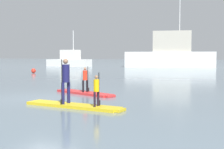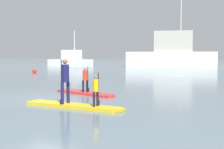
{
  "view_description": "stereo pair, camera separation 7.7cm",
  "coord_description": "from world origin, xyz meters",
  "px_view_note": "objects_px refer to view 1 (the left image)",
  "views": [
    {
      "loc": [
        7.93,
        -10.59,
        1.78
      ],
      "look_at": [
        1.93,
        2.62,
        0.88
      ],
      "focal_mm": 50.28,
      "sensor_mm": 36.0,
      "label": 1
    },
    {
      "loc": [
        8.0,
        -10.56,
        1.78
      ],
      "look_at": [
        1.93,
        2.62,
        0.88
      ],
      "focal_mm": 50.28,
      "sensor_mm": 36.0,
      "label": 2
    }
  ],
  "objects_px": {
    "paddler_child_solo": "(85,78)",
    "fishing_boat_white_large": "(170,54)",
    "paddler_child_front": "(97,89)",
    "paddleboard_far": "(74,106)",
    "mooring_buoy_near": "(34,71)",
    "paddler_adult": "(66,78)",
    "motor_boat_small_navy": "(69,60)",
    "paddleboard_near": "(85,93)"
  },
  "relations": [
    {
      "from": "mooring_buoy_near",
      "to": "motor_boat_small_navy",
      "type": "bearing_deg",
      "value": 111.17
    },
    {
      "from": "paddleboard_near",
      "to": "motor_boat_small_navy",
      "type": "bearing_deg",
      "value": 123.31
    },
    {
      "from": "fishing_boat_white_large",
      "to": "mooring_buoy_near",
      "type": "xyz_separation_m",
      "value": [
        -8.71,
        -20.63,
        -1.73
      ]
    },
    {
      "from": "mooring_buoy_near",
      "to": "paddler_child_front",
      "type": "bearing_deg",
      "value": -46.36
    },
    {
      "from": "paddleboard_near",
      "to": "paddler_child_front",
      "type": "relative_size",
      "value": 3.1
    },
    {
      "from": "fishing_boat_white_large",
      "to": "mooring_buoy_near",
      "type": "relative_size",
      "value": 29.08
    },
    {
      "from": "paddler_adult",
      "to": "paddler_child_solo",
      "type": "bearing_deg",
      "value": 108.1
    },
    {
      "from": "mooring_buoy_near",
      "to": "fishing_boat_white_large",
      "type": "bearing_deg",
      "value": 67.12
    },
    {
      "from": "paddler_child_solo",
      "to": "paddler_child_front",
      "type": "xyz_separation_m",
      "value": [
        2.33,
        -3.4,
        -0.06
      ]
    },
    {
      "from": "paddleboard_far",
      "to": "mooring_buoy_near",
      "type": "height_order",
      "value": "mooring_buoy_near"
    },
    {
      "from": "paddler_child_solo",
      "to": "motor_boat_small_navy",
      "type": "xyz_separation_m",
      "value": [
        -19.77,
        30.06,
        0.21
      ]
    },
    {
      "from": "paddler_child_front",
      "to": "paddleboard_far",
      "type": "bearing_deg",
      "value": 176.24
    },
    {
      "from": "paddler_child_solo",
      "to": "mooring_buoy_near",
      "type": "xyz_separation_m",
      "value": [
        -13.06,
        12.74,
        -0.5
      ]
    },
    {
      "from": "paddler_adult",
      "to": "mooring_buoy_near",
      "type": "height_order",
      "value": "paddler_adult"
    },
    {
      "from": "paddler_adult",
      "to": "fishing_boat_white_large",
      "type": "xyz_separation_m",
      "value": [
        -5.44,
        36.69,
        0.97
      ]
    },
    {
      "from": "paddler_adult",
      "to": "paddleboard_near",
      "type": "bearing_deg",
      "value": 108.31
    },
    {
      "from": "paddler_adult",
      "to": "paddler_child_front",
      "type": "bearing_deg",
      "value": -3.69
    },
    {
      "from": "paddleboard_far",
      "to": "mooring_buoy_near",
      "type": "bearing_deg",
      "value": 132.01
    },
    {
      "from": "paddler_child_solo",
      "to": "paddleboard_far",
      "type": "bearing_deg",
      "value": -66.88
    },
    {
      "from": "motor_boat_small_navy",
      "to": "mooring_buoy_near",
      "type": "bearing_deg",
      "value": -68.83
    },
    {
      "from": "paddler_child_solo",
      "to": "paddleboard_far",
      "type": "height_order",
      "value": "paddler_child_solo"
    },
    {
      "from": "paddler_child_solo",
      "to": "fishing_boat_white_large",
      "type": "distance_m",
      "value": 33.67
    },
    {
      "from": "paddleboard_far",
      "to": "mooring_buoy_near",
      "type": "xyz_separation_m",
      "value": [
        -14.49,
        16.08,
        0.18
      ]
    },
    {
      "from": "paddler_adult",
      "to": "fishing_boat_white_large",
      "type": "relative_size",
      "value": 0.12
    },
    {
      "from": "motor_boat_small_navy",
      "to": "paddleboard_far",
      "type": "bearing_deg",
      "value": -57.61
    },
    {
      "from": "paddleboard_far",
      "to": "fishing_boat_white_large",
      "type": "relative_size",
      "value": 0.28
    },
    {
      "from": "motor_boat_small_navy",
      "to": "mooring_buoy_near",
      "type": "relative_size",
      "value": 16.29
    },
    {
      "from": "paddleboard_near",
      "to": "fishing_boat_white_large",
      "type": "height_order",
      "value": "fishing_boat_white_large"
    },
    {
      "from": "paddler_child_front",
      "to": "fishing_boat_white_large",
      "type": "distance_m",
      "value": 37.39
    },
    {
      "from": "fishing_boat_white_large",
      "to": "paddler_child_solo",
      "type": "bearing_deg",
      "value": -82.57
    },
    {
      "from": "fishing_boat_white_large",
      "to": "mooring_buoy_near",
      "type": "bearing_deg",
      "value": -112.88
    },
    {
      "from": "fishing_boat_white_large",
      "to": "mooring_buoy_near",
      "type": "distance_m",
      "value": 22.46
    },
    {
      "from": "paddleboard_far",
      "to": "fishing_boat_white_large",
      "type": "height_order",
      "value": "fishing_boat_white_large"
    },
    {
      "from": "paddler_child_front",
      "to": "mooring_buoy_near",
      "type": "distance_m",
      "value": 22.31
    },
    {
      "from": "paddler_adult",
      "to": "motor_boat_small_navy",
      "type": "height_order",
      "value": "motor_boat_small_navy"
    },
    {
      "from": "paddler_child_solo",
      "to": "motor_boat_small_navy",
      "type": "bearing_deg",
      "value": 123.33
    },
    {
      "from": "paddleboard_far",
      "to": "paddler_adult",
      "type": "relative_size",
      "value": 2.43
    },
    {
      "from": "motor_boat_small_navy",
      "to": "paddler_child_front",
      "type": "bearing_deg",
      "value": -56.56
    },
    {
      "from": "paddler_child_solo",
      "to": "fishing_boat_white_large",
      "type": "relative_size",
      "value": 0.09
    },
    {
      "from": "paddler_child_solo",
      "to": "paddler_adult",
      "type": "bearing_deg",
      "value": -71.9
    },
    {
      "from": "paddleboard_near",
      "to": "paddler_adult",
      "type": "height_order",
      "value": "paddler_adult"
    },
    {
      "from": "paddler_child_solo",
      "to": "paddler_child_front",
      "type": "relative_size",
      "value": 1.05
    }
  ]
}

